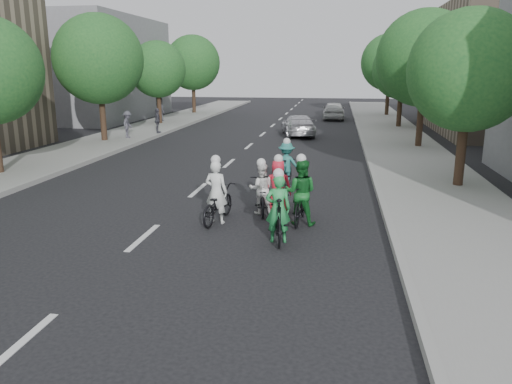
% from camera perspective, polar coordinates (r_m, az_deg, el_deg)
% --- Properties ---
extents(ground, '(120.00, 120.00, 0.00)m').
position_cam_1_polar(ground, '(12.63, -12.77, -5.11)').
color(ground, black).
rests_on(ground, ground).
extents(sidewalk_left, '(4.00, 80.00, 0.15)m').
position_cam_1_polar(sidewalk_left, '(24.85, -21.48, 3.79)').
color(sidewalk_left, gray).
rests_on(sidewalk_left, ground).
extents(curb_left, '(0.18, 80.00, 0.18)m').
position_cam_1_polar(curb_left, '(23.91, -17.44, 3.79)').
color(curb_left, '#999993').
rests_on(curb_left, ground).
extents(sidewalk_right, '(4.00, 80.00, 0.15)m').
position_cam_1_polar(sidewalk_right, '(21.68, 18.07, 2.71)').
color(sidewalk_right, gray).
rests_on(sidewalk_right, ground).
extents(curb_right, '(0.18, 80.00, 0.18)m').
position_cam_1_polar(curb_right, '(21.46, 12.92, 2.98)').
color(curb_right, '#999993').
rests_on(curb_right, ground).
extents(bldg_sw, '(10.00, 14.00, 8.00)m').
position_cam_1_polar(bldg_sw, '(44.14, -19.14, 13.16)').
color(bldg_sw, slate).
rests_on(bldg_sw, ground).
extents(tree_l_3, '(4.80, 4.80, 6.93)m').
position_cam_1_polar(tree_l_3, '(29.02, -17.54, 14.27)').
color(tree_l_3, black).
rests_on(tree_l_3, ground).
extents(tree_l_4, '(4.00, 4.00, 5.97)m').
position_cam_1_polar(tree_l_4, '(37.31, -11.19, 13.59)').
color(tree_l_4, black).
rests_on(tree_l_4, ground).
extents(tree_l_5, '(4.80, 4.80, 6.93)m').
position_cam_1_polar(tree_l_5, '(45.86, -7.24, 14.45)').
color(tree_l_5, black).
rests_on(tree_l_5, ground).
extents(tree_r_0, '(4.00, 4.00, 5.97)m').
position_cam_1_polar(tree_r_0, '(18.13, 23.17, 12.61)').
color(tree_r_0, black).
rests_on(tree_r_0, ground).
extents(tree_r_1, '(4.80, 4.80, 6.93)m').
position_cam_1_polar(tree_r_1, '(26.97, 18.75, 14.25)').
color(tree_r_1, black).
rests_on(tree_r_1, ground).
extents(tree_r_2, '(4.00, 4.00, 5.97)m').
position_cam_1_polar(tree_r_2, '(35.88, 16.37, 13.29)').
color(tree_r_2, black).
rests_on(tree_r_2, ground).
extents(tree_r_3, '(4.80, 4.80, 6.93)m').
position_cam_1_polar(tree_r_3, '(44.84, 15.04, 14.11)').
color(tree_r_3, black).
rests_on(tree_r_3, ground).
extents(cyclist_0, '(0.95, 1.97, 1.85)m').
position_cam_1_polar(cyclist_0, '(13.44, -4.47, -0.96)').
color(cyclist_0, black).
rests_on(cyclist_0, ground).
extents(cyclist_1, '(0.91, 1.76, 1.90)m').
position_cam_1_polar(cyclist_1, '(13.28, 5.11, -0.63)').
color(cyclist_1, black).
rests_on(cyclist_1, ground).
extents(cyclist_2, '(0.80, 1.92, 1.80)m').
position_cam_1_polar(cyclist_2, '(11.93, 2.57, -2.67)').
color(cyclist_2, black).
rests_on(cyclist_2, ground).
extents(cyclist_3, '(0.96, 1.91, 1.60)m').
position_cam_1_polar(cyclist_3, '(14.25, 0.63, -0.16)').
color(cyclist_3, black).
rests_on(cyclist_3, ground).
extents(cyclist_4, '(1.07, 1.67, 1.72)m').
position_cam_1_polar(cyclist_4, '(17.53, 3.51, 2.80)').
color(cyclist_4, black).
rests_on(cyclist_4, ground).
extents(cyclist_5, '(0.83, 1.89, 1.71)m').
position_cam_1_polar(cyclist_5, '(14.31, 2.57, -0.03)').
color(cyclist_5, black).
rests_on(cyclist_5, ground).
extents(follow_car_lead, '(2.61, 4.66, 1.28)m').
position_cam_1_polar(follow_car_lead, '(31.02, 4.86, 7.61)').
color(follow_car_lead, silver).
rests_on(follow_car_lead, ground).
extents(follow_car_trail, '(1.76, 4.27, 1.45)m').
position_cam_1_polar(follow_car_trail, '(41.33, 8.88, 9.19)').
color(follow_car_trail, silver).
rests_on(follow_car_trail, ground).
extents(spectator_0, '(0.66, 1.04, 1.54)m').
position_cam_1_polar(spectator_0, '(29.76, -14.46, 7.49)').
color(spectator_0, '#52505E').
rests_on(spectator_0, sidewalk_left).
extents(spectator_1, '(0.71, 0.97, 1.52)m').
position_cam_1_polar(spectator_1, '(31.53, -11.19, 8.00)').
color(spectator_1, '#464551').
rests_on(spectator_1, sidewalk_left).
extents(spectator_2, '(0.73, 1.00, 1.89)m').
position_cam_1_polar(spectator_2, '(38.73, -10.99, 9.35)').
color(spectator_2, '#50505E').
rests_on(spectator_2, sidewalk_left).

